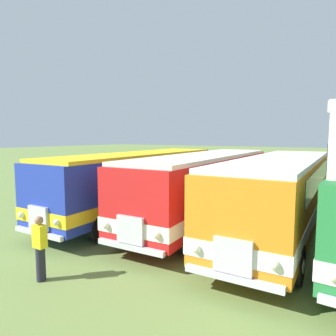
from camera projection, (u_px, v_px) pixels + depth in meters
bus_first_in_row at (141, 178)px, 14.82m from camera, size 2.94×11.53×2.99m
bus_second_in_row at (207, 182)px, 13.61m from camera, size 3.13×11.53×2.99m
bus_third_in_row at (282, 189)px, 11.66m from camera, size 2.98×11.52×2.99m
marshal_person at (40, 248)px, 7.92m from camera, size 0.36×0.24×1.73m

